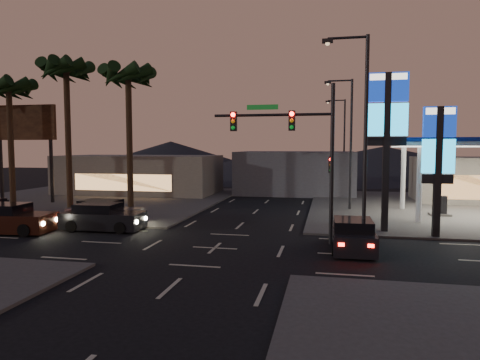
% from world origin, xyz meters
% --- Properties ---
extents(ground, '(140.00, 140.00, 0.00)m').
position_xyz_m(ground, '(0.00, 0.00, 0.00)').
color(ground, black).
rests_on(ground, ground).
extents(corner_lot_ne, '(24.00, 24.00, 0.12)m').
position_xyz_m(corner_lot_ne, '(16.00, 16.00, 0.06)').
color(corner_lot_ne, '#47443F').
rests_on(corner_lot_ne, ground).
extents(corner_lot_nw, '(24.00, 24.00, 0.12)m').
position_xyz_m(corner_lot_nw, '(-16.00, 16.00, 0.06)').
color(corner_lot_nw, '#47443F').
rests_on(corner_lot_nw, ground).
extents(convenience_store, '(10.00, 6.00, 4.00)m').
position_xyz_m(convenience_store, '(18.00, 21.00, 2.00)').
color(convenience_store, '#726B5B').
rests_on(convenience_store, ground).
extents(pylon_sign_tall, '(2.20, 0.35, 9.00)m').
position_xyz_m(pylon_sign_tall, '(8.50, 5.50, 6.39)').
color(pylon_sign_tall, black).
rests_on(pylon_sign_tall, ground).
extents(pylon_sign_short, '(1.60, 0.35, 7.00)m').
position_xyz_m(pylon_sign_short, '(11.00, 4.50, 4.66)').
color(pylon_sign_short, black).
rests_on(pylon_sign_short, ground).
extents(traffic_signal_mast, '(6.10, 0.39, 8.00)m').
position_xyz_m(traffic_signal_mast, '(3.76, 1.99, 5.23)').
color(traffic_signal_mast, black).
rests_on(traffic_signal_mast, ground).
extents(pedestal_signal, '(0.32, 0.39, 4.30)m').
position_xyz_m(pedestal_signal, '(5.50, 6.98, 2.92)').
color(pedestal_signal, black).
rests_on(pedestal_signal, ground).
extents(streetlight_near, '(2.14, 0.25, 10.00)m').
position_xyz_m(streetlight_near, '(6.79, 1.00, 5.72)').
color(streetlight_near, black).
rests_on(streetlight_near, ground).
extents(streetlight_mid, '(2.14, 0.25, 10.00)m').
position_xyz_m(streetlight_mid, '(6.79, 14.00, 5.72)').
color(streetlight_mid, black).
rests_on(streetlight_mid, ground).
extents(streetlight_far, '(2.14, 0.25, 10.00)m').
position_xyz_m(streetlight_far, '(6.79, 28.00, 5.72)').
color(streetlight_far, black).
rests_on(streetlight_far, ground).
extents(palm_a, '(4.41, 4.41, 10.86)m').
position_xyz_m(palm_a, '(-9.00, 9.50, 9.43)').
color(palm_a, black).
rests_on(palm_a, ground).
extents(palm_b, '(4.41, 4.41, 11.46)m').
position_xyz_m(palm_b, '(-14.00, 9.50, 9.97)').
color(palm_b, black).
rests_on(palm_b, ground).
extents(palm_c, '(4.41, 4.41, 10.26)m').
position_xyz_m(palm_c, '(-19.00, 9.50, 8.88)').
color(palm_c, black).
rests_on(palm_c, ground).
extents(billboard, '(6.00, 0.30, 8.50)m').
position_xyz_m(billboard, '(-20.50, 13.00, 6.33)').
color(billboard, black).
rests_on(billboard, ground).
extents(building_far_west, '(16.00, 8.00, 4.00)m').
position_xyz_m(building_far_west, '(-14.00, 22.00, 2.00)').
color(building_far_west, '#726B5B').
rests_on(building_far_west, ground).
extents(building_far_mid, '(12.00, 9.00, 4.40)m').
position_xyz_m(building_far_mid, '(2.00, 26.00, 2.20)').
color(building_far_mid, '#4C4C51').
rests_on(building_far_mid, ground).
extents(hill_left, '(40.00, 40.00, 6.00)m').
position_xyz_m(hill_left, '(-25.00, 60.00, 3.00)').
color(hill_left, black).
rests_on(hill_left, ground).
extents(hill_right, '(50.00, 50.00, 5.00)m').
position_xyz_m(hill_right, '(15.00, 60.00, 2.50)').
color(hill_right, black).
rests_on(hill_right, ground).
extents(hill_center, '(60.00, 60.00, 4.00)m').
position_xyz_m(hill_center, '(0.00, 60.00, 2.00)').
color(hill_center, black).
rests_on(hill_center, ground).
extents(car_lane_a_front, '(4.88, 2.17, 1.57)m').
position_xyz_m(car_lane_a_front, '(-7.68, 3.08, 0.73)').
color(car_lane_a_front, black).
rests_on(car_lane_a_front, ground).
extents(car_lane_a_mid, '(5.21, 2.48, 1.66)m').
position_xyz_m(car_lane_a_mid, '(-12.53, 1.24, 0.77)').
color(car_lane_a_mid, black).
rests_on(car_lane_a_mid, ground).
extents(car_lane_b_front, '(4.84, 2.38, 1.53)m').
position_xyz_m(car_lane_b_front, '(-8.54, 4.83, 0.71)').
color(car_lane_b_front, '#545456').
rests_on(car_lane_b_front, ground).
extents(suv_station, '(2.02, 4.54, 1.50)m').
position_xyz_m(suv_station, '(6.50, 1.02, 0.70)').
color(suv_station, black).
rests_on(suv_station, ground).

